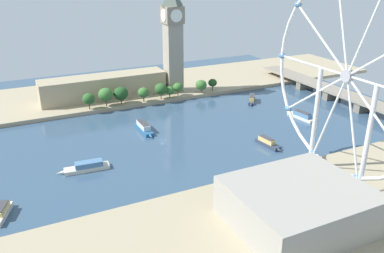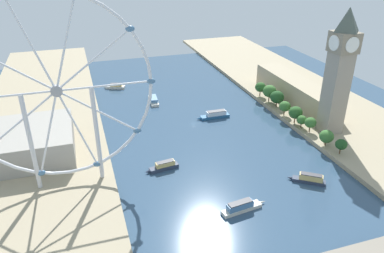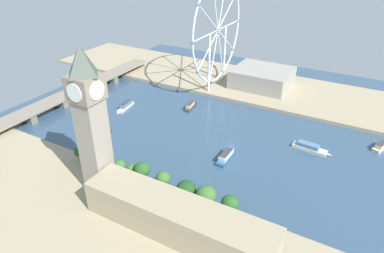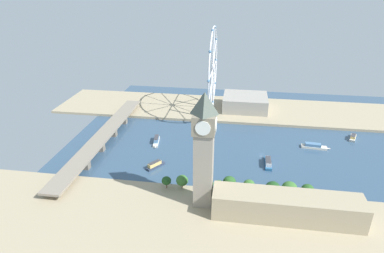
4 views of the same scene
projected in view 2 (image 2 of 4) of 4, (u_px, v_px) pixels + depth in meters
ground_plane at (194, 124)px, 289.18m from camera, size 396.76×396.76×0.00m
riverbank_left at (319, 105)px, 319.59m from camera, size 90.00×520.00×3.00m
riverbank_right at (39, 143)px, 257.45m from camera, size 90.00×520.00×3.00m
clock_tower at (339, 71)px, 251.93m from camera, size 16.53×16.53×87.36m
parliament_block at (295, 90)px, 321.14m from camera, size 22.00×103.18×18.58m
tree_row_embankment at (287, 106)px, 292.48m from camera, size 13.96×117.33×14.59m
ferris_wheel at (57, 92)px, 189.19m from camera, size 102.79×3.20×105.54m
riverside_hall at (34, 141)px, 238.54m from camera, size 48.68×55.43×17.58m
tour_boat_0 at (153, 100)px, 328.30m from camera, size 8.77×29.02×5.12m
tour_boat_1 at (215, 115)px, 298.04m from camera, size 27.67×5.84×5.97m
tour_boat_2 at (164, 166)px, 229.50m from camera, size 21.87×7.04×5.46m
tour_boat_3 at (309, 179)px, 216.69m from camera, size 19.69×15.53×5.91m
tour_boat_4 at (115, 86)px, 359.21m from camera, size 21.23×11.42×5.13m
tour_boat_5 at (242, 207)px, 193.80m from camera, size 26.62×7.98×5.78m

